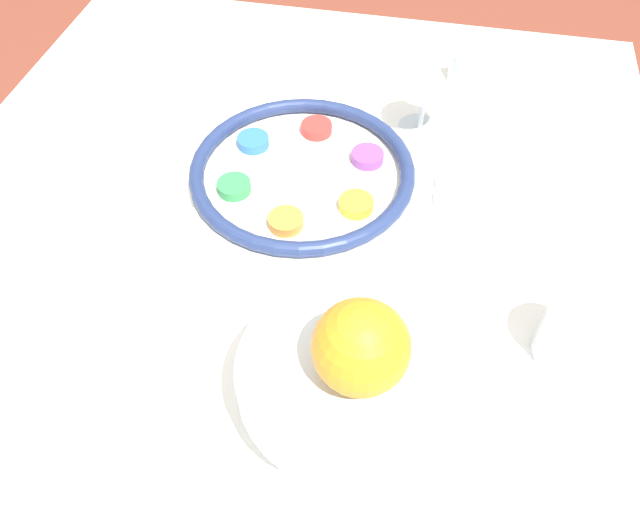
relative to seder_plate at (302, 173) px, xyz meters
name	(u,v)px	position (x,y,z in m)	size (l,w,h in m)	color
ground_plane	(285,512)	(0.21, -0.01, -0.75)	(8.00, 8.00, 0.00)	brown
dining_table	(275,436)	(0.21, -0.01, -0.38)	(1.31, 0.97, 0.74)	white
seder_plate	(302,173)	(0.00, 0.00, 0.00)	(0.30, 0.30, 0.03)	white
wine_glass	(427,75)	(-0.14, 0.14, 0.08)	(0.07, 0.07, 0.13)	silver
fruit_stand	(346,378)	(0.33, 0.12, 0.07)	(0.20, 0.20, 0.10)	silver
orange_fruit	(361,347)	(0.33, 0.13, 0.13)	(0.08, 0.08, 0.08)	orange
napkin_roll	(103,374)	(0.34, -0.13, 0.01)	(0.18, 0.10, 0.04)	white
cup_near	(572,334)	(0.20, 0.33, 0.02)	(0.07, 0.07, 0.07)	silver
cup_mid	(470,72)	(-0.25, 0.21, 0.02)	(0.07, 0.07, 0.07)	silver
fork_left	(504,186)	(-0.04, 0.27, -0.01)	(0.05, 0.18, 0.01)	silver
fork_right	(504,202)	(-0.01, 0.27, -0.01)	(0.05, 0.18, 0.01)	silver
spoon	(74,370)	(0.33, -0.17, -0.01)	(0.16, 0.06, 0.01)	silver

